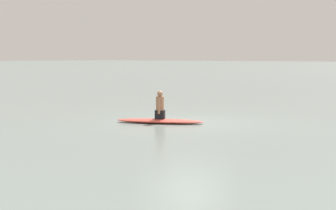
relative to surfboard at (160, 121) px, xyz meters
name	(u,v)px	position (x,y,z in m)	size (l,w,h in m)	color
ground_plane	(188,123)	(-0.69, -0.60, -0.07)	(400.00, 400.00, 0.00)	slate
surfboard	(160,121)	(0.00, 0.00, 0.00)	(2.84, 0.68, 0.14)	#D84C3F
person_paddler	(160,106)	(0.00, 0.00, 0.48)	(0.37, 0.39, 0.90)	black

